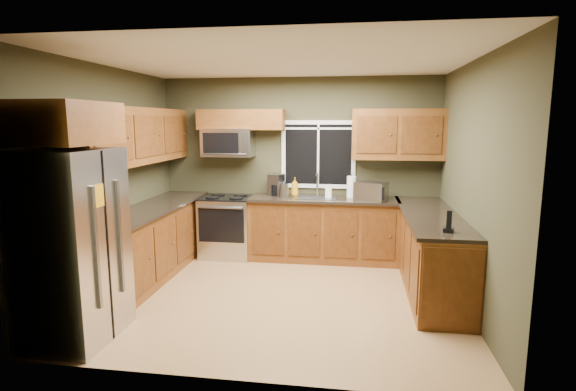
% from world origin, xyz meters
% --- Properties ---
extents(floor, '(4.20, 4.20, 0.00)m').
position_xyz_m(floor, '(0.00, 0.00, 0.00)').
color(floor, olive).
rests_on(floor, ground).
extents(ceiling, '(4.20, 4.20, 0.00)m').
position_xyz_m(ceiling, '(0.00, 0.00, 2.70)').
color(ceiling, white).
rests_on(ceiling, back_wall).
extents(back_wall, '(4.20, 0.00, 4.20)m').
position_xyz_m(back_wall, '(0.00, 1.80, 1.35)').
color(back_wall, '#35331F').
rests_on(back_wall, ground).
extents(front_wall, '(4.20, 0.00, 4.20)m').
position_xyz_m(front_wall, '(0.00, -1.80, 1.35)').
color(front_wall, '#35331F').
rests_on(front_wall, ground).
extents(left_wall, '(0.00, 3.60, 3.60)m').
position_xyz_m(left_wall, '(-2.10, 0.00, 1.35)').
color(left_wall, '#35331F').
rests_on(left_wall, ground).
extents(right_wall, '(0.00, 3.60, 3.60)m').
position_xyz_m(right_wall, '(2.10, 0.00, 1.35)').
color(right_wall, '#35331F').
rests_on(right_wall, ground).
extents(window, '(1.12, 0.03, 1.02)m').
position_xyz_m(window, '(0.30, 1.78, 1.55)').
color(window, white).
rests_on(window, back_wall).
extents(base_cabinets_left, '(0.60, 2.65, 0.90)m').
position_xyz_m(base_cabinets_left, '(-1.80, 0.48, 0.45)').
color(base_cabinets_left, brown).
rests_on(base_cabinets_left, ground).
extents(countertop_left, '(0.65, 2.65, 0.04)m').
position_xyz_m(countertop_left, '(-1.78, 0.48, 0.92)').
color(countertop_left, black).
rests_on(countertop_left, base_cabinets_left).
extents(base_cabinets_back, '(2.17, 0.60, 0.90)m').
position_xyz_m(base_cabinets_back, '(0.42, 1.50, 0.45)').
color(base_cabinets_back, brown).
rests_on(base_cabinets_back, ground).
extents(countertop_back, '(2.17, 0.65, 0.04)m').
position_xyz_m(countertop_back, '(0.42, 1.48, 0.92)').
color(countertop_back, black).
rests_on(countertop_back, base_cabinets_back).
extents(base_cabinets_peninsula, '(0.60, 2.52, 0.90)m').
position_xyz_m(base_cabinets_peninsula, '(1.80, 0.54, 0.45)').
color(base_cabinets_peninsula, brown).
rests_on(base_cabinets_peninsula, ground).
extents(countertop_peninsula, '(0.65, 2.50, 0.04)m').
position_xyz_m(countertop_peninsula, '(1.78, 0.55, 0.92)').
color(countertop_peninsula, black).
rests_on(countertop_peninsula, base_cabinets_peninsula).
extents(upper_cabinets_left, '(0.33, 2.65, 0.72)m').
position_xyz_m(upper_cabinets_left, '(-1.94, 0.48, 1.86)').
color(upper_cabinets_left, brown).
rests_on(upper_cabinets_left, left_wall).
extents(upper_cabinets_back_left, '(1.30, 0.33, 0.30)m').
position_xyz_m(upper_cabinets_back_left, '(-0.85, 1.64, 2.07)').
color(upper_cabinets_back_left, brown).
rests_on(upper_cabinets_back_left, back_wall).
extents(upper_cabinets_back_right, '(1.30, 0.33, 0.72)m').
position_xyz_m(upper_cabinets_back_right, '(1.45, 1.64, 1.86)').
color(upper_cabinets_back_right, brown).
rests_on(upper_cabinets_back_right, back_wall).
extents(upper_cabinet_over_fridge, '(0.72, 0.90, 0.38)m').
position_xyz_m(upper_cabinet_over_fridge, '(-1.74, -1.30, 2.03)').
color(upper_cabinet_over_fridge, brown).
rests_on(upper_cabinet_over_fridge, left_wall).
extents(refrigerator, '(0.74, 0.90, 1.80)m').
position_xyz_m(refrigerator, '(-1.74, -1.30, 0.90)').
color(refrigerator, '#B7B7BC').
rests_on(refrigerator, ground).
extents(range, '(0.76, 0.69, 0.94)m').
position_xyz_m(range, '(-1.05, 1.47, 0.47)').
color(range, '#B7B7BC').
rests_on(range, ground).
extents(microwave, '(0.76, 0.41, 0.42)m').
position_xyz_m(microwave, '(-1.05, 1.61, 1.73)').
color(microwave, '#B7B7BC').
rests_on(microwave, back_wall).
extents(sink, '(0.60, 0.42, 0.36)m').
position_xyz_m(sink, '(0.30, 1.49, 0.95)').
color(sink, slate).
rests_on(sink, countertop_back).
extents(toaster_oven, '(0.51, 0.46, 0.26)m').
position_xyz_m(toaster_oven, '(1.09, 1.38, 1.07)').
color(toaster_oven, '#B7B7BC').
rests_on(toaster_oven, countertop_back).
extents(coffee_maker, '(0.24, 0.29, 0.32)m').
position_xyz_m(coffee_maker, '(-0.33, 1.64, 1.09)').
color(coffee_maker, slate).
rests_on(coffee_maker, countertop_back).
extents(kettle, '(0.16, 0.16, 0.25)m').
position_xyz_m(kettle, '(-0.17, 1.45, 1.05)').
color(kettle, '#B7B7BC').
rests_on(kettle, countertop_back).
extents(paper_towel_roll, '(0.16, 0.16, 0.35)m').
position_xyz_m(paper_towel_roll, '(0.81, 1.58, 1.10)').
color(paper_towel_roll, white).
rests_on(paper_towel_roll, countertop_back).
extents(soap_bottle_a, '(0.12, 0.12, 0.28)m').
position_xyz_m(soap_bottle_a, '(-0.03, 1.58, 1.08)').
color(soap_bottle_a, orange).
rests_on(soap_bottle_a, countertop_back).
extents(soap_bottle_b, '(0.09, 0.09, 0.20)m').
position_xyz_m(soap_bottle_b, '(0.48, 1.50, 1.04)').
color(soap_bottle_b, white).
rests_on(soap_bottle_b, countertop_back).
extents(cordless_phone, '(0.13, 0.13, 0.22)m').
position_xyz_m(cordless_phone, '(1.80, -0.40, 1.01)').
color(cordless_phone, black).
rests_on(cordless_phone, countertop_peninsula).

